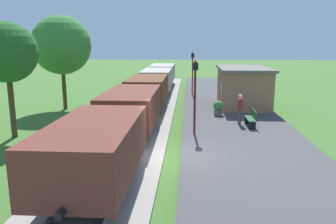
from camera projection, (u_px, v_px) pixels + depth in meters
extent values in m
plane|color=#3D6628|center=(176.00, 160.00, 13.71)|extent=(160.00, 160.00, 0.00)
cube|color=#424244|center=(254.00, 159.00, 13.48)|extent=(6.00, 60.00, 0.25)
cube|color=gray|center=(119.00, 157.00, 13.84)|extent=(3.80, 60.00, 0.12)
cube|color=slate|center=(136.00, 155.00, 13.77)|extent=(0.07, 60.00, 0.14)
cube|color=slate|center=(102.00, 154.00, 13.86)|extent=(0.07, 60.00, 0.14)
cube|color=brown|center=(95.00, 147.00, 10.29)|extent=(2.50, 5.60, 1.60)
cube|color=black|center=(96.00, 167.00, 10.42)|extent=(2.10, 5.15, 0.50)
cylinder|color=black|center=(110.00, 155.00, 12.22)|extent=(1.56, 0.84, 0.84)
cylinder|color=black|center=(78.00, 201.00, 8.72)|extent=(1.56, 0.84, 0.84)
cylinder|color=black|center=(116.00, 140.00, 13.30)|extent=(0.20, 0.30, 0.20)
cylinder|color=black|center=(60.00, 214.00, 7.54)|extent=(0.20, 0.30, 0.20)
cube|color=brown|center=(131.00, 107.00, 16.73)|extent=(2.50, 5.60, 1.60)
cube|color=black|center=(132.00, 119.00, 16.87)|extent=(2.10, 5.15, 0.50)
cylinder|color=black|center=(137.00, 116.00, 18.67)|extent=(1.56, 0.84, 0.84)
cylinder|color=black|center=(125.00, 133.00, 15.17)|extent=(1.56, 0.84, 0.84)
cylinder|color=black|center=(140.00, 108.00, 19.75)|extent=(0.20, 0.30, 0.20)
cylinder|color=black|center=(120.00, 135.00, 13.99)|extent=(0.20, 0.30, 0.20)
cube|color=brown|center=(148.00, 89.00, 23.18)|extent=(2.50, 5.60, 1.60)
cube|color=black|center=(148.00, 98.00, 23.31)|extent=(2.10, 5.15, 0.50)
cylinder|color=black|center=(151.00, 97.00, 25.11)|extent=(1.56, 0.84, 0.84)
cylinder|color=black|center=(144.00, 106.00, 21.61)|extent=(1.56, 0.84, 0.84)
cylinder|color=black|center=(152.00, 92.00, 26.19)|extent=(0.20, 0.30, 0.20)
cylinder|color=black|center=(142.00, 106.00, 20.43)|extent=(0.20, 0.30, 0.20)
cube|color=gray|center=(157.00, 79.00, 29.62)|extent=(2.50, 5.60, 1.60)
cube|color=black|center=(157.00, 86.00, 29.75)|extent=(2.10, 5.15, 0.50)
cylinder|color=black|center=(159.00, 86.00, 31.56)|extent=(1.56, 0.84, 0.84)
cylinder|color=black|center=(155.00, 92.00, 28.06)|extent=(1.56, 0.84, 0.84)
cylinder|color=black|center=(160.00, 82.00, 32.64)|extent=(0.20, 0.30, 0.20)
cylinder|color=black|center=(153.00, 91.00, 26.87)|extent=(0.20, 0.30, 0.20)
cube|color=gray|center=(163.00, 72.00, 36.06)|extent=(2.50, 5.60, 1.60)
cube|color=black|center=(163.00, 78.00, 36.20)|extent=(2.10, 5.15, 0.50)
cylinder|color=black|center=(164.00, 79.00, 38.00)|extent=(1.56, 0.84, 0.84)
cylinder|color=black|center=(161.00, 82.00, 34.50)|extent=(1.56, 0.84, 0.84)
cylinder|color=black|center=(165.00, 76.00, 39.08)|extent=(0.20, 0.30, 0.20)
cylinder|color=black|center=(160.00, 81.00, 33.32)|extent=(0.20, 0.30, 0.20)
cube|color=#9E6B4C|center=(243.00, 88.00, 23.95)|extent=(3.20, 5.50, 2.60)
cube|color=#66605B|center=(244.00, 69.00, 23.67)|extent=(3.50, 5.80, 0.18)
cube|color=black|center=(222.00, 88.00, 22.95)|extent=(0.03, 0.90, 0.80)
cube|color=#1E4C2D|center=(250.00, 119.00, 18.05)|extent=(0.42, 1.50, 0.04)
cube|color=#1E4C2D|center=(254.00, 114.00, 17.99)|extent=(0.04, 1.50, 0.45)
cube|color=black|center=(252.00, 125.00, 17.52)|extent=(0.38, 0.06, 0.42)
cube|color=black|center=(248.00, 120.00, 18.69)|extent=(0.38, 0.06, 0.42)
cylinder|color=#474C66|center=(240.00, 117.00, 18.47)|extent=(0.15, 0.15, 0.86)
cylinder|color=#474C66|center=(239.00, 116.00, 18.62)|extent=(0.15, 0.15, 0.86)
cube|color=maroon|center=(240.00, 104.00, 18.39)|extent=(0.25, 0.39, 0.60)
sphere|color=beige|center=(240.00, 96.00, 18.30)|extent=(0.22, 0.22, 0.22)
cylinder|color=slate|center=(218.00, 112.00, 20.96)|extent=(0.56, 0.56, 0.34)
sphere|color=#387A33|center=(218.00, 106.00, 20.87)|extent=(0.64, 0.64, 0.64)
cylinder|color=#591414|center=(195.00, 102.00, 16.47)|extent=(0.11, 0.11, 3.20)
cube|color=black|center=(195.00, 66.00, 16.10)|extent=(0.28, 0.28, 0.36)
sphere|color=#F2E5BF|center=(195.00, 66.00, 16.10)|extent=(0.20, 0.20, 0.20)
cone|color=#591414|center=(195.00, 61.00, 16.05)|extent=(0.20, 0.20, 0.16)
cylinder|color=#591414|center=(192.00, 76.00, 29.49)|extent=(0.11, 0.11, 3.20)
cube|color=black|center=(193.00, 56.00, 29.12)|extent=(0.28, 0.28, 0.36)
sphere|color=#F2E5BF|center=(193.00, 56.00, 29.12)|extent=(0.20, 0.20, 0.20)
cone|color=#591414|center=(193.00, 53.00, 29.07)|extent=(0.20, 0.20, 0.16)
cylinder|color=#4C3823|center=(12.00, 107.00, 16.67)|extent=(0.28, 0.28, 3.19)
sphere|color=#235B23|center=(7.00, 52.00, 16.11)|extent=(2.98, 2.98, 2.98)
cylinder|color=#4C3823|center=(64.00, 88.00, 23.89)|extent=(0.28, 0.28, 3.04)
sphere|color=#387A33|center=(61.00, 45.00, 23.26)|extent=(4.13, 4.13, 4.13)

